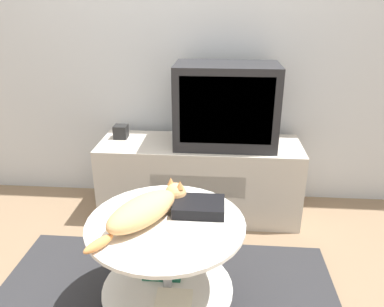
% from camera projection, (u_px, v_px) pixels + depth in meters
% --- Properties ---
extents(ground_plane, '(12.00, 12.00, 0.00)m').
position_uv_depth(ground_plane, '(164.00, 304.00, 1.89)').
color(ground_plane, '#7F664C').
extents(wall_back, '(8.00, 0.05, 2.60)m').
position_uv_depth(wall_back, '(186.00, 20.00, 2.53)').
color(wall_back, silver).
rests_on(wall_back, ground_plane).
extents(rug, '(1.77, 1.01, 0.02)m').
position_uv_depth(rug, '(164.00, 302.00, 1.89)').
color(rug, '#28282B').
rests_on(rug, ground_plane).
extents(tv_stand, '(1.36, 0.45, 0.53)m').
position_uv_depth(tv_stand, '(199.00, 178.00, 2.62)').
color(tv_stand, beige).
rests_on(tv_stand, ground_plane).
extents(tv, '(0.65, 0.37, 0.53)m').
position_uv_depth(tv, '(226.00, 105.00, 2.40)').
color(tv, '#232326').
rests_on(tv, tv_stand).
extents(speaker, '(0.09, 0.09, 0.09)m').
position_uv_depth(speaker, '(121.00, 132.00, 2.60)').
color(speaker, black).
rests_on(speaker, tv_stand).
extents(coffee_table, '(0.72, 0.72, 0.48)m').
position_uv_depth(coffee_table, '(167.00, 256.00, 1.75)').
color(coffee_table, '#B2B2B7').
rests_on(coffee_table, rug).
extents(dvd_box, '(0.24, 0.17, 0.05)m').
position_uv_depth(dvd_box, '(199.00, 207.00, 1.75)').
color(dvd_box, black).
rests_on(dvd_box, coffee_table).
extents(cat, '(0.37, 0.52, 0.13)m').
position_uv_depth(cat, '(146.00, 209.00, 1.66)').
color(cat, tan).
rests_on(cat, coffee_table).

